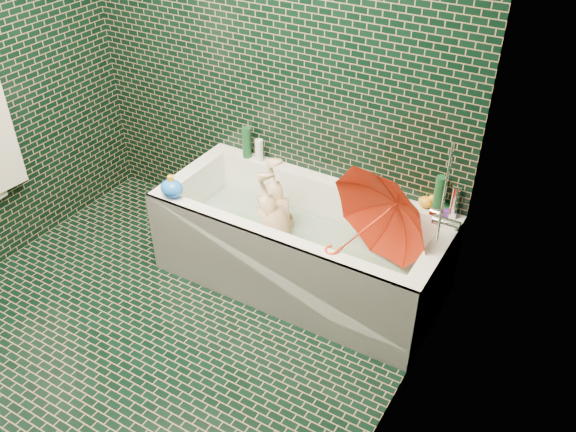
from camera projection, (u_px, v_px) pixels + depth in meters
The scene contains 18 objects.
floor at pixel (134, 358), 3.28m from camera, with size 2.80×2.80×0.00m, color black.
wall_back at pixel (268, 53), 3.55m from camera, with size 2.80×2.80×0.00m, color black.
wall_right at pixel (375, 252), 2.02m from camera, with size 2.80×2.80×0.00m, color black.
bathtub at pixel (300, 253), 3.68m from camera, with size 1.70×0.75×0.55m.
bath_mat at pixel (301, 259), 3.72m from camera, with size 1.35×0.47×0.01m, color #4DBD25.
water at pixel (301, 240), 3.64m from camera, with size 1.48×0.53×0.00m, color silver.
faucet at pixel (444, 216), 3.03m from camera, with size 0.18×0.19×0.55m.
child at pixel (279, 234), 3.67m from camera, with size 0.33×0.22×0.92m, color #D4AD84.
umbrella at pixel (367, 228), 3.22m from camera, with size 0.61×0.61×0.54m, color red.
soap_bottle_a at pixel (438, 212), 3.45m from camera, with size 0.10×0.10×0.26m, color white.
soap_bottle_b at pixel (449, 218), 3.39m from camera, with size 0.08×0.08×0.18m, color #4A217B.
soap_bottle_c at pixel (440, 216), 3.41m from camera, with size 0.12×0.12×0.15m, color #134523.
bottle_right_tall at pixel (439, 195), 3.37m from camera, with size 0.06×0.06×0.23m, color #134523.
bottle_right_pump at pixel (454, 202), 3.35m from camera, with size 0.05×0.05×0.20m, color silver.
bottle_left_tall at pixel (247, 143), 3.90m from camera, with size 0.06×0.06×0.21m, color #134523.
bottle_left_short at pixel (259, 150), 3.88m from camera, with size 0.05×0.05×0.15m, color white.
rubber_duck at pixel (427, 201), 3.45m from camera, with size 0.12×0.10×0.10m.
bath_toy at pixel (172, 188), 3.54m from camera, with size 0.16×0.14×0.14m.
Camera 1 is at (1.86, -1.51, 2.51)m, focal length 38.00 mm.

